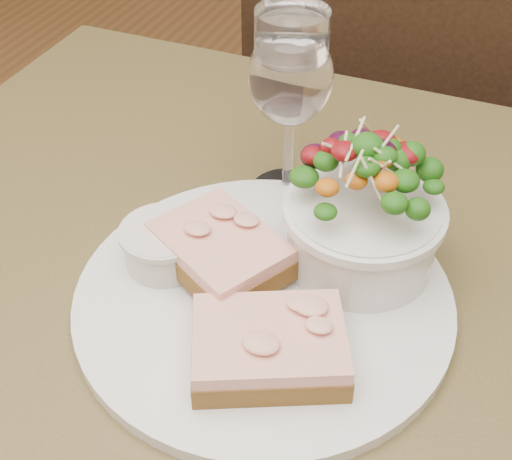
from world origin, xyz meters
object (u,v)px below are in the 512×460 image
at_px(cafe_table, 230,368).
at_px(salad_bowl, 365,207).
at_px(wine_glass, 290,82).
at_px(dinner_plate, 264,298).
at_px(ramekin, 164,244).
at_px(chair_far, 385,231).
at_px(sandwich_back, 220,250).
at_px(sandwich_front, 269,346).

distance_m(cafe_table, salad_bowl, 0.21).
relative_size(salad_bowl, wine_glass, 0.73).
height_order(dinner_plate, ramekin, ramekin).
xyz_separation_m(chair_far, dinner_plate, (0.01, -0.66, 0.46)).
xyz_separation_m(chair_far, sandwich_back, (-0.03, -0.65, 0.49)).
relative_size(cafe_table, sandwich_front, 5.79).
bearing_deg(sandwich_back, salad_bowl, 57.33).
height_order(dinner_plate, sandwich_front, sandwich_front).
bearing_deg(dinner_plate, sandwich_back, 165.32).
height_order(cafe_table, sandwich_front, sandwich_front).
bearing_deg(salad_bowl, sandwich_front, -103.61).
bearing_deg(dinner_plate, cafe_table, -178.68).
bearing_deg(cafe_table, sandwich_front, -44.82).
relative_size(cafe_table, wine_glass, 4.57).
distance_m(sandwich_back, wine_glass, 0.16).
distance_m(sandwich_front, sandwich_back, 0.10).
distance_m(sandwich_front, wine_glass, 0.24).
relative_size(sandwich_back, wine_glass, 0.77).
bearing_deg(salad_bowl, sandwich_back, -151.71).
distance_m(cafe_table, sandwich_front, 0.16).
height_order(salad_bowl, wine_glass, wine_glass).
bearing_deg(dinner_plate, wine_glass, 103.22).
bearing_deg(cafe_table, wine_glass, 90.75).
xyz_separation_m(dinner_plate, wine_glass, (-0.03, 0.15, 0.12)).
xyz_separation_m(sandwich_front, sandwich_back, (-0.07, 0.07, 0.01)).
relative_size(chair_far, salad_bowl, 7.09).
xyz_separation_m(chair_far, sandwich_front, (0.04, -0.73, 0.48)).
bearing_deg(salad_bowl, ramekin, -157.61).
bearing_deg(dinner_plate, salad_bowl, 47.95).
bearing_deg(salad_bowl, wine_glass, 139.81).
height_order(chair_far, sandwich_front, chair_far).
relative_size(dinner_plate, sandwich_front, 2.26).
bearing_deg(dinner_plate, ramekin, 177.30).
height_order(ramekin, salad_bowl, salad_bowl).
height_order(cafe_table, ramekin, ramekin).
relative_size(chair_far, ramekin, 13.06).
relative_size(sandwich_front, sandwich_back, 1.03).
bearing_deg(wine_glass, chair_far, 87.42).
relative_size(sandwich_front, wine_glass, 0.79).
distance_m(dinner_plate, salad_bowl, 0.11).
bearing_deg(chair_far, ramekin, 83.56).
height_order(chair_far, sandwich_back, chair_far).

